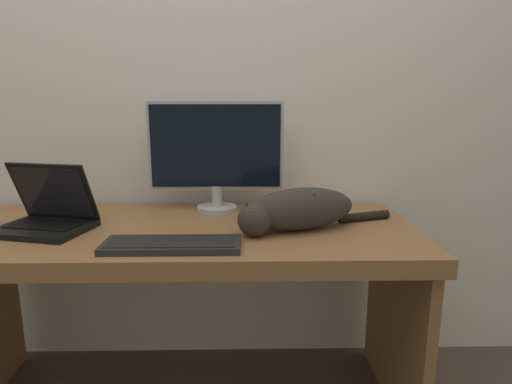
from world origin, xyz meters
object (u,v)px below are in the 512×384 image
laptop (47,217)px  cat (297,209)px  monitor (216,153)px  external_keyboard (172,244)px

laptop → cat: bearing=12.2°
monitor → laptop: bearing=-156.2°
laptop → external_keyboard: size_ratio=0.82×
external_keyboard → laptop: bearing=157.2°
cat → laptop: bearing=160.7°
laptop → monitor: bearing=37.4°
laptop → cat: (0.86, -0.02, 0.03)m
laptop → external_keyboard: (0.46, -0.20, -0.04)m
monitor → laptop: 0.65m
monitor → cat: (0.29, -0.27, -0.16)m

